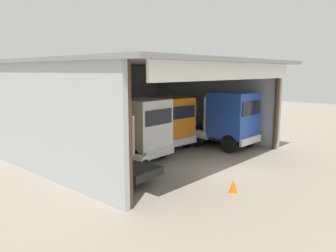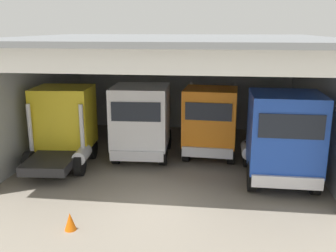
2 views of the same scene
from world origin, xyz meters
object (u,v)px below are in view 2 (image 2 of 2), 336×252
(truck_orange_center_right_bay, at_px, (210,122))
(traffic_cone, at_px, (70,221))
(truck_blue_center_left_bay, at_px, (282,137))
(truck_yellow_left_bay, at_px, (64,125))
(truck_white_center_bay, at_px, (141,121))
(tool_cart, at_px, (267,130))
(oil_drum, at_px, (151,123))

(truck_orange_center_right_bay, distance_m, traffic_cone, 8.54)
(truck_blue_center_left_bay, bearing_deg, truck_yellow_left_bay, -6.87)
(truck_yellow_left_bay, relative_size, traffic_cone, 8.23)
(truck_orange_center_right_bay, distance_m, truck_blue_center_left_bay, 4.05)
(truck_blue_center_left_bay, bearing_deg, traffic_cone, 33.71)
(truck_yellow_left_bay, xyz_separation_m, truck_blue_center_left_bay, (9.21, -1.23, 0.14))
(truck_yellow_left_bay, xyz_separation_m, traffic_cone, (2.37, -5.67, -1.51))
(truck_white_center_bay, xyz_separation_m, tool_cart, (6.23, 4.16, -1.33))
(truck_yellow_left_bay, bearing_deg, truck_blue_center_left_bay, -12.07)
(truck_orange_center_right_bay, xyz_separation_m, truck_blue_center_left_bay, (2.78, -2.93, 0.21))
(truck_yellow_left_bay, distance_m, oil_drum, 6.81)
(tool_cart, distance_m, traffic_cone, 13.00)
(traffic_cone, bearing_deg, oil_drum, 87.50)
(truck_yellow_left_bay, distance_m, truck_orange_center_right_bay, 6.66)
(truck_white_center_bay, height_order, oil_drum, truck_white_center_bay)
(traffic_cone, bearing_deg, truck_blue_center_left_bay, 32.97)
(truck_orange_center_right_bay, bearing_deg, tool_cart, -127.70)
(truck_white_center_bay, height_order, tool_cart, truck_white_center_bay)
(oil_drum, bearing_deg, truck_white_center_bay, -85.30)
(truck_white_center_bay, height_order, truck_blue_center_left_bay, truck_blue_center_left_bay)
(tool_cart, relative_size, traffic_cone, 1.79)
(truck_white_center_bay, xyz_separation_m, truck_blue_center_left_bay, (5.92, -2.26, 0.09))
(truck_blue_center_left_bay, relative_size, traffic_cone, 9.63)
(oil_drum, bearing_deg, truck_yellow_left_bay, -115.58)
(oil_drum, distance_m, tool_cart, 6.69)
(truck_yellow_left_bay, distance_m, truck_blue_center_left_bay, 9.30)
(oil_drum, height_order, traffic_cone, oil_drum)
(truck_white_center_bay, height_order, truck_orange_center_right_bay, truck_white_center_bay)
(truck_white_center_bay, relative_size, truck_orange_center_right_bay, 0.94)
(truck_white_center_bay, bearing_deg, truck_blue_center_left_bay, 156.66)
(truck_orange_center_right_bay, xyz_separation_m, oil_drum, (-3.55, 4.32, -1.25))
(oil_drum, distance_m, traffic_cone, 11.71)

